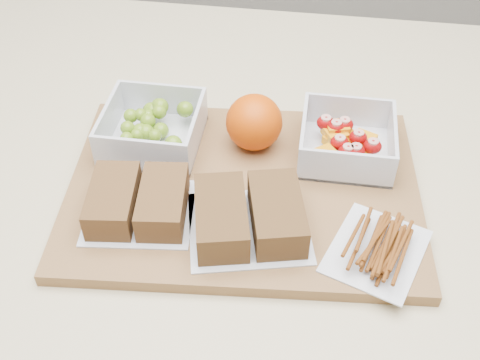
% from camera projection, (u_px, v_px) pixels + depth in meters
% --- Properties ---
extents(cutting_board, '(0.44, 0.33, 0.02)m').
position_uv_depth(cutting_board, '(243.00, 190.00, 0.73)').
color(cutting_board, brown).
rests_on(cutting_board, counter).
extents(grape_container, '(0.12, 0.12, 0.05)m').
position_uv_depth(grape_container, '(154.00, 128.00, 0.77)').
color(grape_container, silver).
rests_on(grape_container, cutting_board).
extents(fruit_container, '(0.11, 0.11, 0.05)m').
position_uv_depth(fruit_container, '(346.00, 142.00, 0.75)').
color(fruit_container, silver).
rests_on(fruit_container, cutting_board).
extents(orange, '(0.07, 0.07, 0.07)m').
position_uv_depth(orange, '(254.00, 122.00, 0.75)').
color(orange, '#D44805').
rests_on(orange, cutting_board).
extents(sandwich_bag_left, '(0.13, 0.12, 0.04)m').
position_uv_depth(sandwich_bag_left, '(138.00, 202.00, 0.68)').
color(sandwich_bag_left, silver).
rests_on(sandwich_bag_left, cutting_board).
extents(sandwich_bag_center, '(0.16, 0.15, 0.04)m').
position_uv_depth(sandwich_bag_center, '(249.00, 216.00, 0.66)').
color(sandwich_bag_center, silver).
rests_on(sandwich_bag_center, cutting_board).
extents(pretzel_bag, '(0.13, 0.14, 0.03)m').
position_uv_depth(pretzel_bag, '(378.00, 244.00, 0.64)').
color(pretzel_bag, silver).
rests_on(pretzel_bag, cutting_board).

